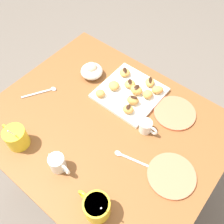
{
  "coord_description": "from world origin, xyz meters",
  "views": [
    {
      "loc": [
        -0.39,
        0.42,
        1.63
      ],
      "look_at": [
        0.01,
        -0.06,
        0.75
      ],
      "focal_mm": 40.61,
      "sensor_mm": 36.0,
      "label": 1
    }
  ],
  "objects_px": {
    "chocolate_sauce_pitcher": "(146,126)",
    "beignet_3": "(128,109)",
    "pastry_plate_square": "(130,93)",
    "coffee_mug_yellow_left": "(96,207)",
    "saucer_coral_left": "(171,175)",
    "beignet_7": "(100,93)",
    "coffee_mug_yellow_right": "(16,137)",
    "ice_cream_bowl": "(92,71)",
    "beignet_1": "(130,84)",
    "beignet_4": "(150,82)",
    "beignet_6": "(125,72)",
    "beignet_0": "(133,100)",
    "beignet_8": "(114,86)",
    "beignet_9": "(148,94)",
    "cream_pitcher_white": "(58,163)",
    "saucer_coral_right": "(175,113)",
    "beignet_2": "(158,90)",
    "dining_table": "(105,140)",
    "beignet_5": "(136,90)"
  },
  "relations": [
    {
      "from": "beignet_6",
      "to": "beignet_8",
      "type": "relative_size",
      "value": 0.97
    },
    {
      "from": "saucer_coral_right",
      "to": "beignet_4",
      "type": "xyz_separation_m",
      "value": [
        0.17,
        -0.06,
        0.03
      ]
    },
    {
      "from": "beignet_7",
      "to": "coffee_mug_yellow_right",
      "type": "bearing_deg",
      "value": 74.67
    },
    {
      "from": "beignet_4",
      "to": "beignet_6",
      "type": "relative_size",
      "value": 1.02
    },
    {
      "from": "beignet_3",
      "to": "chocolate_sauce_pitcher",
      "type": "bearing_deg",
      "value": 169.34
    },
    {
      "from": "pastry_plate_square",
      "to": "saucer_coral_right",
      "type": "height_order",
      "value": "pastry_plate_square"
    },
    {
      "from": "cream_pitcher_white",
      "to": "beignet_1",
      "type": "relative_size",
      "value": 2.05
    },
    {
      "from": "chocolate_sauce_pitcher",
      "to": "beignet_3",
      "type": "xyz_separation_m",
      "value": [
        0.11,
        -0.02,
        0.0
      ]
    },
    {
      "from": "beignet_4",
      "to": "beignet_8",
      "type": "height_order",
      "value": "beignet_8"
    },
    {
      "from": "saucer_coral_left",
      "to": "beignet_9",
      "type": "distance_m",
      "value": 0.37
    },
    {
      "from": "pastry_plate_square",
      "to": "ice_cream_bowl",
      "type": "height_order",
      "value": "ice_cream_bowl"
    },
    {
      "from": "beignet_0",
      "to": "beignet_8",
      "type": "xyz_separation_m",
      "value": [
        0.12,
        -0.02,
        -0.0
      ]
    },
    {
      "from": "ice_cream_bowl",
      "to": "beignet_2",
      "type": "xyz_separation_m",
      "value": [
        -0.31,
        -0.1,
        -0.0
      ]
    },
    {
      "from": "ice_cream_bowl",
      "to": "beignet_8",
      "type": "height_order",
      "value": "ice_cream_bowl"
    },
    {
      "from": "beignet_5",
      "to": "beignet_6",
      "type": "distance_m",
      "value": 0.12
    },
    {
      "from": "cream_pitcher_white",
      "to": "beignet_2",
      "type": "height_order",
      "value": "cream_pitcher_white"
    },
    {
      "from": "saucer_coral_right",
      "to": "saucer_coral_left",
      "type": "bearing_deg",
      "value": 118.65
    },
    {
      "from": "beignet_4",
      "to": "beignet_7",
      "type": "distance_m",
      "value": 0.24
    },
    {
      "from": "ice_cream_bowl",
      "to": "beignet_8",
      "type": "bearing_deg",
      "value": 177.46
    },
    {
      "from": "saucer_coral_right",
      "to": "beignet_5",
      "type": "height_order",
      "value": "beignet_5"
    },
    {
      "from": "coffee_mug_yellow_right",
      "to": "ice_cream_bowl",
      "type": "height_order",
      "value": "coffee_mug_yellow_right"
    },
    {
      "from": "beignet_9",
      "to": "beignet_5",
      "type": "bearing_deg",
      "value": 13.62
    },
    {
      "from": "beignet_1",
      "to": "beignet_2",
      "type": "bearing_deg",
      "value": -157.82
    },
    {
      "from": "cream_pitcher_white",
      "to": "beignet_0",
      "type": "xyz_separation_m",
      "value": [
        -0.04,
        -0.41,
        -0.0
      ]
    },
    {
      "from": "coffee_mug_yellow_left",
      "to": "saucer_coral_right",
      "type": "distance_m",
      "value": 0.52
    },
    {
      "from": "beignet_1",
      "to": "beignet_9",
      "type": "relative_size",
      "value": 1.14
    },
    {
      "from": "dining_table",
      "to": "beignet_2",
      "type": "distance_m",
      "value": 0.34
    },
    {
      "from": "beignet_2",
      "to": "beignet_3",
      "type": "relative_size",
      "value": 1.09
    },
    {
      "from": "cream_pitcher_white",
      "to": "beignet_0",
      "type": "relative_size",
      "value": 1.96
    },
    {
      "from": "coffee_mug_yellow_left",
      "to": "beignet_1",
      "type": "relative_size",
      "value": 2.59
    },
    {
      "from": "coffee_mug_yellow_left",
      "to": "beignet_1",
      "type": "bearing_deg",
      "value": -64.49
    },
    {
      "from": "beignet_8",
      "to": "beignet_4",
      "type": "bearing_deg",
      "value": -133.72
    },
    {
      "from": "chocolate_sauce_pitcher",
      "to": "saucer_coral_right",
      "type": "xyz_separation_m",
      "value": [
        -0.05,
        -0.15,
        -0.03
      ]
    },
    {
      "from": "dining_table",
      "to": "chocolate_sauce_pitcher",
      "type": "distance_m",
      "value": 0.24
    },
    {
      "from": "beignet_2",
      "to": "beignet_6",
      "type": "bearing_deg",
      "value": 1.94
    },
    {
      "from": "dining_table",
      "to": "beignet_5",
      "type": "distance_m",
      "value": 0.28
    },
    {
      "from": "beignet_0",
      "to": "beignet_6",
      "type": "relative_size",
      "value": 1.04
    },
    {
      "from": "coffee_mug_yellow_right",
      "to": "beignet_7",
      "type": "relative_size",
      "value": 3.08
    },
    {
      "from": "saucer_coral_right",
      "to": "coffee_mug_yellow_left",
      "type": "bearing_deg",
      "value": 90.46
    },
    {
      "from": "saucer_coral_left",
      "to": "beignet_1",
      "type": "relative_size",
      "value": 3.56
    },
    {
      "from": "pastry_plate_square",
      "to": "coffee_mug_yellow_left",
      "type": "relative_size",
      "value": 2.01
    },
    {
      "from": "saucer_coral_left",
      "to": "beignet_7",
      "type": "bearing_deg",
      "value": -14.47
    },
    {
      "from": "beignet_0",
      "to": "beignet_7",
      "type": "height_order",
      "value": "beignet_0"
    },
    {
      "from": "beignet_3",
      "to": "beignet_4",
      "type": "height_order",
      "value": "beignet_3"
    },
    {
      "from": "beignet_1",
      "to": "beignet_9",
      "type": "distance_m",
      "value": 0.1
    },
    {
      "from": "cream_pitcher_white",
      "to": "ice_cream_bowl",
      "type": "bearing_deg",
      "value": -63.14
    },
    {
      "from": "pastry_plate_square",
      "to": "beignet_0",
      "type": "height_order",
      "value": "beignet_0"
    },
    {
      "from": "dining_table",
      "to": "beignet_1",
      "type": "height_order",
      "value": "beignet_1"
    },
    {
      "from": "dining_table",
      "to": "beignet_9",
      "type": "height_order",
      "value": "beignet_9"
    },
    {
      "from": "beignet_6",
      "to": "beignet_4",
      "type": "bearing_deg",
      "value": -169.86
    }
  ]
}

